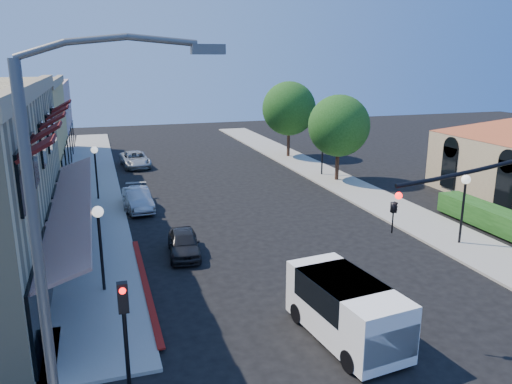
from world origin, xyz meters
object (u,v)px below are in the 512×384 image
object	(u,v)px
lamppost_right_near	(465,192)
parked_car_b	(138,199)
parked_car_c	(137,197)
parked_car_d	(135,159)
white_van	(347,307)
lamppost_left_far	(95,159)
lamppost_left_near	(99,227)
street_tree_a	(339,126)
lamppost_right_far	(323,141)
secondary_signal	(124,316)
street_tree_b	(289,109)
parked_car_a	(184,243)
cobra_streetlight	(60,269)

from	to	relation	value
lamppost_right_near	parked_car_b	bearing A→B (deg)	143.19
parked_car_c	parked_car_d	xyz separation A→B (m)	(0.92, 12.00, 0.08)
parked_car_c	white_van	bearing A→B (deg)	-69.30
lamppost_left_far	lamppost_left_near	bearing A→B (deg)	-90.00
street_tree_a	lamppost_right_far	size ratio (longest dim) A/B	1.82
white_van	lamppost_right_far	bearing A→B (deg)	66.70
lamppost_left_near	parked_car_c	bearing A→B (deg)	79.15
secondary_signal	parked_car_c	world-z (taller)	secondary_signal
street_tree_b	parked_car_a	world-z (taller)	street_tree_b
lamppost_right_far	parked_car_a	distance (m)	18.80
cobra_streetlight	parked_car_d	world-z (taller)	cobra_streetlight
lamppost_right_far	white_van	distance (m)	24.06
secondary_signal	parked_car_d	size ratio (longest dim) A/B	0.71
lamppost_right_far	secondary_signal	bearing A→B (deg)	-126.14
parked_car_b	white_van	bearing A→B (deg)	-77.74
street_tree_b	parked_car_b	bearing A→B (deg)	-139.09
secondary_signal	white_van	world-z (taller)	secondary_signal
street_tree_b	lamppost_right_near	xyz separation A→B (m)	(-0.30, -24.00, -1.81)
lamppost_left_far	lamppost_right_near	xyz separation A→B (m)	(17.00, -14.00, 0.00)
secondary_signal	parked_car_d	bearing A→B (deg)	84.92
parked_car_a	parked_car_c	bearing A→B (deg)	104.51
secondary_signal	lamppost_right_near	bearing A→B (deg)	21.78
street_tree_a	parked_car_a	size ratio (longest dim) A/B	1.84
white_van	street_tree_a	bearing A→B (deg)	63.96
street_tree_a	lamppost_right_far	xyz separation A→B (m)	(-0.30, 2.00, -1.46)
parked_car_b	parked_car_c	world-z (taller)	parked_car_b
street_tree_b	white_van	size ratio (longest dim) A/B	1.46
parked_car_a	parked_car_d	size ratio (longest dim) A/B	0.76
cobra_streetlight	lamppost_left_near	distance (m)	10.34
street_tree_b	white_van	distance (m)	31.78
lamppost_left_far	lamppost_right_far	size ratio (longest dim) A/B	1.00
secondary_signal	lamppost_right_far	xyz separation A→B (m)	(16.50, 22.59, 0.42)
lamppost_left_far	lamppost_right_far	distance (m)	17.12
lamppost_left_near	secondary_signal	bearing A→B (deg)	-85.66
lamppost_left_near	lamppost_right_near	bearing A→B (deg)	0.00
lamppost_left_far	white_van	size ratio (longest dim) A/B	0.74
street_tree_b	cobra_streetlight	xyz separation A→B (m)	(-17.95, -34.00, 0.72)
street_tree_b	lamppost_right_far	xyz separation A→B (m)	(-0.30, -8.00, -1.81)
lamppost_right_near	white_van	bearing A→B (deg)	-147.50
lamppost_right_near	parked_car_d	world-z (taller)	lamppost_right_near
secondary_signal	parked_car_b	distance (m)	17.76
parked_car_c	lamppost_left_far	bearing A→B (deg)	143.61
secondary_signal	cobra_streetlight	xyz separation A→B (m)	(-1.15, -3.41, 2.95)
cobra_streetlight	white_van	size ratio (longest dim) A/B	1.93
parked_car_c	cobra_streetlight	bearing A→B (deg)	-93.02
secondary_signal	lamppost_right_far	distance (m)	27.98
parked_car_b	parked_car_d	bearing A→B (deg)	81.25
lamppost_left_near	parked_car_d	distance (m)	24.30
parked_car_a	cobra_streetlight	bearing A→B (deg)	-102.87
lamppost_right_far	parked_car_a	bearing A→B (deg)	-135.41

